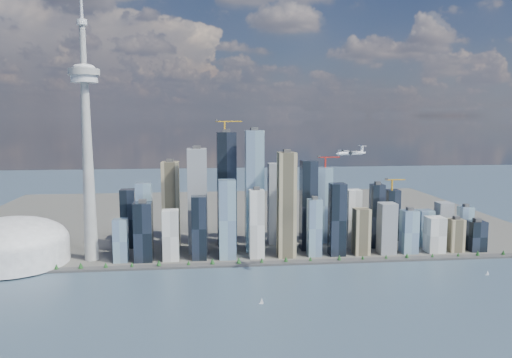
{
  "coord_description": "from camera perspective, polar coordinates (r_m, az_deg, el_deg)",
  "views": [
    {
      "loc": [
        -89.78,
        -644.84,
        275.52
      ],
      "look_at": [
        10.42,
        260.0,
        160.15
      ],
      "focal_mm": 35.0,
      "sensor_mm": 36.0,
      "label": 1
    }
  ],
  "objects": [
    {
      "name": "needle_tower",
      "position": [
        978.52,
        -18.78,
        4.52
      ],
      "size": [
        56.0,
        56.0,
        550.5
      ],
      "color": "gray",
      "rests_on": "land"
    },
    {
      "name": "sailboat_east",
      "position": [
        971.41,
        24.93,
        -9.77
      ],
      "size": [
        6.38,
        2.58,
        8.81
      ],
      "rotation": [
        0.0,
        0.0,
        -0.17
      ],
      "color": "white",
      "rests_on": "ground"
    },
    {
      "name": "sailboat_west",
      "position": [
        757.52,
        0.63,
        -13.85
      ],
      "size": [
        7.17,
        3.44,
        9.96
      ],
      "rotation": [
        0.0,
        0.0,
        -0.26
      ],
      "color": "white",
      "rests_on": "ground"
    },
    {
      "name": "dome_stadium",
      "position": [
        1034.95,
        -26.09,
        -6.71
      ],
      "size": [
        200.0,
        200.0,
        86.0
      ],
      "color": "#B8B8B8",
      "rests_on": "land"
    },
    {
      "name": "skyscraper_cluster",
      "position": [
        1011.55,
        2.3,
        -3.79
      ],
      "size": [
        736.0,
        142.0,
        265.28
      ],
      "color": "black",
      "rests_on": "land"
    },
    {
      "name": "seawall",
      "position": [
        940.01,
        -0.57,
        -9.69
      ],
      "size": [
        1100.0,
        22.0,
        4.0
      ],
      "primitive_type": "cube",
      "color": "#383838",
      "rests_on": "ground"
    },
    {
      "name": "ground",
      "position": [
        706.96,
        1.54,
        -15.72
      ],
      "size": [
        4000.0,
        4000.0,
        0.0
      ],
      "primitive_type": "plane",
      "color": "#2E4351",
      "rests_on": "ground"
    },
    {
      "name": "airplane",
      "position": [
        820.45,
        10.79,
        2.97
      ],
      "size": [
        58.13,
        52.06,
        14.67
      ],
      "rotation": [
        0.0,
        0.0,
        0.36
      ],
      "color": "white",
      "rests_on": "ground"
    },
    {
      "name": "shoreline_trees",
      "position": [
        938.06,
        -0.57,
        -9.3
      ],
      "size": [
        960.53,
        7.2,
        8.8
      ],
      "color": "#3F2D1E",
      "rests_on": "seawall"
    },
    {
      "name": "land",
      "position": [
        1375.41,
        -2.46,
        -4.28
      ],
      "size": [
        1400.0,
        900.0,
        3.0
      ],
      "primitive_type": "cube",
      "color": "#4C4C47",
      "rests_on": "ground"
    }
  ]
}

